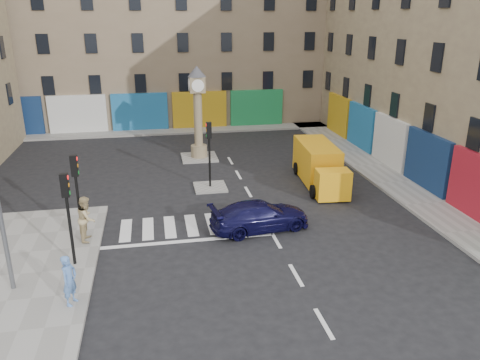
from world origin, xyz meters
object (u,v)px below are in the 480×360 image
object	(u,v)px
traffic_light_island	(209,144)
clock_pillar	(198,107)
yellow_van	(319,165)
navy_sedan	(260,216)
traffic_light_left_far	(76,183)
traffic_light_left_near	(67,205)
pedestrian_blue	(69,280)
pedestrian_tan	(87,218)

from	to	relation	value
traffic_light_island	clock_pillar	xyz separation A→B (m)	(0.00, 6.00, 0.96)
clock_pillar	yellow_van	bearing A→B (deg)	-44.75
navy_sedan	traffic_light_left_far	bearing A→B (deg)	77.89
traffic_light_left_far	navy_sedan	distance (m)	8.11
traffic_light_island	yellow_van	distance (m)	6.52
traffic_light_left_near	pedestrian_blue	bearing A→B (deg)	-83.82
traffic_light_left_far	traffic_light_island	xyz separation A→B (m)	(6.30, 5.40, -0.03)
traffic_light_left_near	yellow_van	bearing A→B (deg)	30.71
traffic_light_left_near	navy_sedan	size ratio (longest dim) A/B	0.81
clock_pillar	navy_sedan	xyz separation A→B (m)	(1.56, -11.78, -2.88)
traffic_light_left_far	navy_sedan	world-z (taller)	traffic_light_left_far
traffic_light_left_far	pedestrian_tan	bearing A→B (deg)	-47.66
traffic_light_left_far	yellow_van	bearing A→B (deg)	22.00
navy_sedan	traffic_light_left_near	bearing A→B (deg)	95.07
traffic_light_island	clock_pillar	distance (m)	6.07
traffic_light_island	pedestrian_tan	distance (m)	8.42
navy_sedan	pedestrian_tan	xyz separation A→B (m)	(-7.56, 0.05, 0.47)
pedestrian_blue	clock_pillar	bearing A→B (deg)	4.84
traffic_light_left_far	yellow_van	distance (m)	13.72
pedestrian_blue	yellow_van	bearing A→B (deg)	-25.47
clock_pillar	pedestrian_blue	size ratio (longest dim) A/B	3.43
yellow_van	traffic_light_island	bearing A→B (deg)	-178.17
yellow_van	traffic_light_left_far	bearing A→B (deg)	-153.53
yellow_van	pedestrian_blue	xyz separation A→B (m)	(-12.34, -10.27, -0.06)
traffic_light_left_near	navy_sedan	distance (m)	8.35
traffic_light_left_far	pedestrian_blue	distance (m)	5.41
traffic_light_island	yellow_van	xyz separation A→B (m)	(6.34, -0.29, -1.49)
traffic_light_island	pedestrian_tan	world-z (taller)	traffic_light_island
clock_pillar	navy_sedan	distance (m)	12.23
traffic_light_island	pedestrian_tan	xyz separation A→B (m)	(-6.00, -5.73, -1.46)
traffic_light_left_near	traffic_light_island	distance (m)	10.03
traffic_light_left_near	clock_pillar	size ratio (longest dim) A/B	0.61
yellow_van	clock_pillar	bearing A→B (deg)	139.72
yellow_van	pedestrian_tan	bearing A→B (deg)	-151.75
traffic_light_left_far	pedestrian_tan	distance (m)	1.55
traffic_light_island	pedestrian_blue	xyz separation A→B (m)	(-6.00, -10.56, -1.55)
traffic_light_island	pedestrian_blue	distance (m)	12.25
traffic_light_left_near	traffic_light_left_far	distance (m)	2.40
traffic_light_left_far	navy_sedan	bearing A→B (deg)	-2.79
yellow_van	pedestrian_tan	xyz separation A→B (m)	(-12.34, -5.44, 0.03)
traffic_light_left_near	pedestrian_tan	world-z (taller)	traffic_light_left_near
traffic_light_island	clock_pillar	world-z (taller)	clock_pillar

